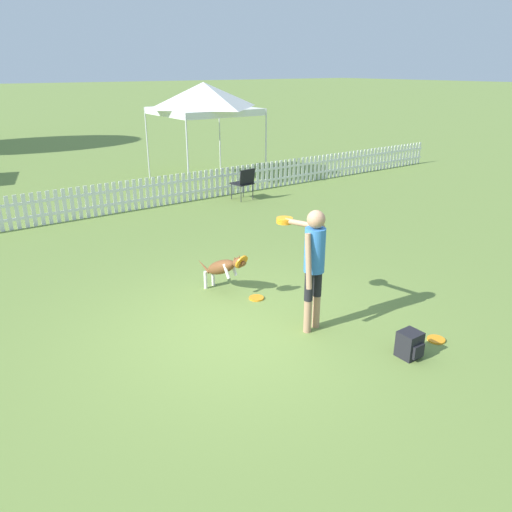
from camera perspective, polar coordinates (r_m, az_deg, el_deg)
ground_plane at (r=7.11m, az=-1.86°, el=-8.56°), size 240.00×240.00×0.00m
handler_person at (r=6.77m, az=6.45°, el=0.07°), size 0.48×1.10×1.74m
leaping_dog at (r=8.08m, az=-3.77°, el=-1.27°), size 0.42×1.12×0.77m
frisbee_near_handler at (r=8.03m, az=0.05°, el=-4.82°), size 0.24×0.24×0.02m
frisbee_near_dog at (r=7.30m, az=19.89°, el=-8.96°), size 0.24×0.24×0.02m
backpack_on_grass at (r=6.74m, az=17.17°, el=-9.65°), size 0.27×0.29×0.35m
picket_fence at (r=12.89m, az=-19.13°, el=5.83°), size 25.80×0.04×0.80m
folding_chair_center at (r=13.89m, az=-1.36°, el=8.54°), size 0.55×0.56×0.88m
canopy_tent_main at (r=16.27m, az=-5.99°, el=17.47°), size 2.81×2.81×3.04m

